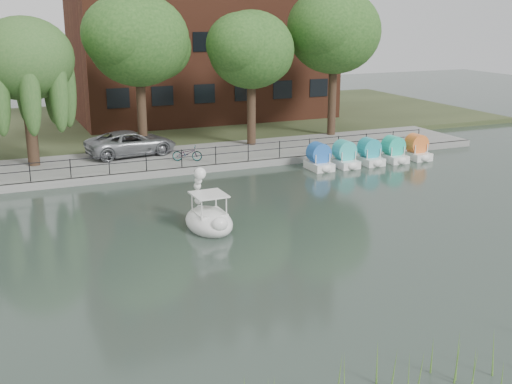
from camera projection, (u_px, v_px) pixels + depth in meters
ground_plane at (286, 253)px, 24.05m from camera, size 120.00×120.00×0.00m
promenade at (168, 160)px, 38.13m from camera, size 40.00×6.00×0.40m
kerb at (183, 171)px, 35.52m from camera, size 40.00×0.25×0.40m
land_strip at (120, 124)px, 50.50m from camera, size 60.00×22.00×0.36m
railing at (182, 154)px, 35.44m from camera, size 32.00×0.05×1.00m
apartment_building at (201, 3)px, 50.64m from camera, size 20.00×10.07×18.00m
willow_mid at (24, 59)px, 34.50m from camera, size 5.32×5.32×8.15m
broadleaf_center at (138, 41)px, 37.64m from camera, size 6.00×6.00×9.25m
broadleaf_right at (251, 50)px, 40.05m from camera, size 5.40×5.40×8.32m
broadleaf_far at (334, 32)px, 43.14m from camera, size 6.30×6.30×9.71m
minivan at (131, 141)px, 38.30m from camera, size 3.63×6.48×1.71m
bicycle at (187, 152)px, 36.94m from camera, size 1.23×1.82×1.00m
swan_boat at (208, 217)px, 26.61m from camera, size 1.88×3.02×2.44m
pedal_boat_row at (369, 154)px, 37.94m from camera, size 7.95×1.70×1.40m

